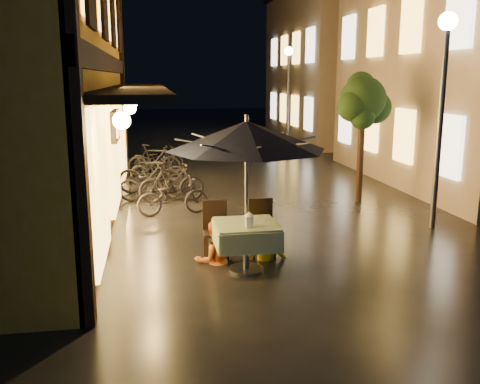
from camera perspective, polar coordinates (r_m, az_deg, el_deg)
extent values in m
plane|color=black|center=(8.74, 8.70, -8.17)|extent=(90.00, 90.00, 0.00)
cube|color=black|center=(11.81, -13.93, 13.20)|extent=(0.12, 11.00, 0.35)
cube|color=black|center=(11.78, -10.99, 10.65)|extent=(1.20, 10.50, 0.12)
cube|color=#F4BA4B|center=(13.39, -13.60, 18.63)|extent=(0.10, 0.90, 1.50)
cube|color=#F4BA4B|center=(15.88, -12.95, 17.59)|extent=(0.10, 0.90, 1.50)
cube|color=#F4BA4B|center=(8.47, -14.83, 0.76)|extent=(0.10, 2.20, 2.40)
cube|color=#F4BA4B|center=(11.91, -13.33, 4.04)|extent=(0.10, 2.20, 2.40)
cube|color=#F4BA4B|center=(15.38, -12.49, 5.84)|extent=(0.10, 2.20, 2.40)
cube|color=#F4BA4B|center=(12.87, 21.40, 4.56)|extent=(0.10, 1.00, 1.40)
cube|color=#F4BA4B|center=(12.85, 22.40, 17.02)|extent=(0.10, 1.00, 1.40)
cube|color=#F4BA4B|center=(14.79, 17.08, 5.75)|extent=(0.10, 1.00, 1.40)
cube|color=#F4BA4B|center=(14.77, 17.78, 16.59)|extent=(0.10, 1.00, 1.40)
cube|color=#F4BA4B|center=(16.78, 13.76, 6.63)|extent=(0.10, 1.00, 1.40)
cube|color=#F4BA4B|center=(16.76, 14.26, 16.19)|extent=(0.10, 1.00, 1.40)
cube|color=#F4BA4B|center=(18.82, 11.14, 7.31)|extent=(0.10, 1.00, 1.40)
cube|color=#F4BA4B|center=(18.80, 11.50, 15.84)|extent=(0.10, 1.00, 1.40)
cube|color=#9F917F|center=(27.69, 12.35, 12.88)|extent=(7.00, 10.00, 7.00)
cube|color=#F4BA4B|center=(22.98, 7.30, 8.27)|extent=(0.10, 1.00, 1.40)
cube|color=#F4BA4B|center=(22.97, 7.49, 15.26)|extent=(0.10, 1.00, 1.40)
cube|color=#F4BA4B|center=(25.09, 5.85, 8.63)|extent=(0.10, 1.00, 1.40)
cube|color=#F4BA4B|center=(25.08, 6.00, 15.02)|extent=(0.10, 1.00, 1.40)
cube|color=#F4BA4B|center=(27.22, 4.63, 8.92)|extent=(0.10, 1.00, 1.40)
cube|color=#F4BA4B|center=(27.21, 4.74, 14.82)|extent=(0.10, 1.00, 1.40)
cube|color=#F4BA4B|center=(29.36, 3.59, 9.17)|extent=(0.10, 1.00, 1.40)
cube|color=#F4BA4B|center=(29.35, 3.66, 14.64)|extent=(0.10, 1.00, 1.40)
cylinder|color=black|center=(13.39, 12.71, 3.64)|extent=(0.16, 0.16, 2.20)
sphere|color=black|center=(13.27, 13.00, 9.63)|extent=(1.10, 1.10, 1.10)
sphere|color=black|center=(13.50, 14.18, 8.76)|extent=(0.80, 0.80, 0.80)
sphere|color=black|center=(13.02, 11.98, 8.97)|extent=(0.76, 0.76, 0.76)
sphere|color=black|center=(13.56, 12.77, 10.96)|extent=(0.70, 0.70, 0.70)
sphere|color=black|center=(13.02, 12.92, 7.82)|extent=(0.60, 0.60, 0.60)
cylinder|color=#59595E|center=(11.31, 20.51, 6.25)|extent=(0.12, 0.12, 4.00)
sphere|color=#FFF2C5|center=(11.32, 21.31, 16.61)|extent=(0.36, 0.36, 0.36)
cylinder|color=#59595E|center=(22.51, 5.13, 9.52)|extent=(0.12, 0.12, 4.00)
sphere|color=#FFF2C5|center=(22.51, 5.23, 14.74)|extent=(0.36, 0.36, 0.36)
cylinder|color=#59595E|center=(8.49, 0.66, -6.07)|extent=(0.10, 0.10, 0.72)
cylinder|color=#59595E|center=(8.60, 0.66, -8.22)|extent=(0.56, 0.56, 0.04)
cube|color=#26532D|center=(8.37, 0.67, -3.53)|extent=(0.95, 0.95, 0.06)
cube|color=#26532D|center=(8.51, 3.83, -4.45)|extent=(0.04, 0.95, 0.33)
cube|color=#26532D|center=(8.35, -2.55, -4.76)|extent=(0.04, 0.95, 0.33)
cube|color=#26532D|center=(8.87, 0.13, -3.74)|extent=(0.95, 0.04, 0.33)
cube|color=#26532D|center=(7.97, 1.27, -5.58)|extent=(0.95, 0.04, 0.33)
cylinder|color=#59595E|center=(8.27, 0.68, -0.86)|extent=(0.05, 0.05, 2.30)
cone|color=black|center=(8.11, 0.70, 6.04)|extent=(2.47, 2.47, 0.45)
cylinder|color=#59595E|center=(8.08, 0.70, 7.80)|extent=(0.06, 0.06, 0.12)
cube|color=black|center=(9.02, -2.57, -4.37)|extent=(0.42, 0.42, 0.05)
cube|color=black|center=(9.13, -2.73, -2.53)|extent=(0.42, 0.04, 0.55)
cylinder|color=black|center=(8.90, -3.57, -6.20)|extent=(0.04, 0.04, 0.43)
cylinder|color=black|center=(8.94, -1.26, -6.09)|extent=(0.04, 0.04, 0.43)
cylinder|color=black|center=(9.24, -3.80, -5.50)|extent=(0.04, 0.04, 0.43)
cylinder|color=black|center=(9.28, -1.58, -5.40)|extent=(0.04, 0.04, 0.43)
cube|color=black|center=(9.14, 2.43, -4.14)|extent=(0.42, 0.42, 0.05)
cube|color=black|center=(9.25, 2.20, -2.33)|extent=(0.42, 0.04, 0.55)
cylinder|color=black|center=(9.01, 1.52, -5.95)|extent=(0.04, 0.04, 0.43)
cylinder|color=black|center=(9.08, 3.77, -5.82)|extent=(0.04, 0.04, 0.43)
cylinder|color=black|center=(9.35, 1.11, -5.27)|extent=(0.04, 0.04, 0.43)
cylinder|color=black|center=(9.41, 3.27, -5.16)|extent=(0.04, 0.04, 0.43)
cube|color=white|center=(8.10, 0.99, -3.20)|extent=(0.11, 0.11, 0.18)
cube|color=#FFD88C|center=(8.10, 0.99, -3.27)|extent=(0.07, 0.07, 0.12)
cone|color=white|center=(8.06, 0.99, -2.34)|extent=(0.16, 0.16, 0.07)
imported|color=orange|center=(8.81, -2.86, -3.23)|extent=(0.76, 0.66, 1.36)
imported|color=#DBBD06|center=(8.95, 2.73, -2.72)|extent=(0.93, 0.54, 1.43)
imported|color=black|center=(11.95, -7.16, -0.46)|extent=(1.68, 0.83, 0.84)
imported|color=black|center=(13.18, -7.31, 1.01)|extent=(1.68, 0.70, 0.98)
imported|color=black|center=(13.40, -9.33, 0.90)|extent=(1.68, 0.64, 0.87)
imported|color=black|center=(14.23, -9.58, 1.87)|extent=(1.77, 0.73, 1.03)
imported|color=black|center=(15.47, -8.74, 2.38)|extent=(1.71, 0.93, 0.86)
imported|color=black|center=(16.65, -9.13, 3.32)|extent=(1.74, 0.80, 1.01)
imported|color=black|center=(17.44, -8.64, 3.45)|extent=(1.66, 0.80, 0.84)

